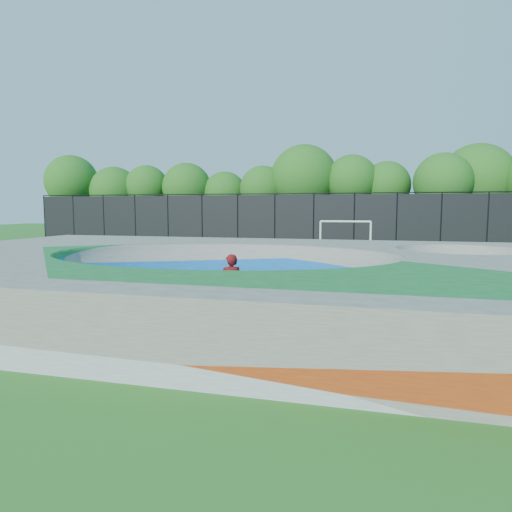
{
  "coord_description": "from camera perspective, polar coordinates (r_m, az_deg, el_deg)",
  "views": [
    {
      "loc": [
        4.67,
        -13.46,
        2.89
      ],
      "look_at": [
        0.29,
        3.0,
        1.1
      ],
      "focal_mm": 32.0,
      "sensor_mm": 36.0,
      "label": 1
    }
  ],
  "objects": [
    {
      "name": "skate_deck",
      "position": [
        14.41,
        -4.19,
        -2.56
      ],
      "size": [
        22.0,
        14.0,
        1.5
      ],
      "primitive_type": "cube",
      "color": "gray",
      "rests_on": "ground"
    },
    {
      "name": "fence",
      "position": [
        34.78,
        7.21,
        4.65
      ],
      "size": [
        48.09,
        0.09,
        4.04
      ],
      "color": "black",
      "rests_on": "ground"
    },
    {
      "name": "skater",
      "position": [
        12.14,
        -3.12,
        -3.71
      ],
      "size": [
        0.72,
        0.6,
        1.69
      ],
      "primitive_type": "imported",
      "rotation": [
        0.0,
        0.0,
        3.52
      ],
      "color": "#B2110E",
      "rests_on": "ground"
    },
    {
      "name": "skateboard",
      "position": [
        12.3,
        -3.1,
        -7.48
      ],
      "size": [
        0.8,
        0.55,
        0.05
      ],
      "primitive_type": "cube",
      "rotation": [
        0.0,
        0.0,
        0.47
      ],
      "color": "black",
      "rests_on": "ground"
    },
    {
      "name": "ground",
      "position": [
        14.54,
        -4.16,
        -5.48
      ],
      "size": [
        120.0,
        120.0,
        0.0
      ],
      "primitive_type": "plane",
      "color": "#21621B",
      "rests_on": "ground"
    },
    {
      "name": "soccer_goal",
      "position": [
        29.11,
        11.09,
        3.1
      ],
      "size": [
        3.22,
        0.12,
        2.13
      ],
      "color": "white",
      "rests_on": "ground"
    },
    {
      "name": "treeline",
      "position": [
        39.87,
        10.62,
        8.91
      ],
      "size": [
        53.86,
        7.7,
        8.46
      ],
      "color": "#403220",
      "rests_on": "ground"
    }
  ]
}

